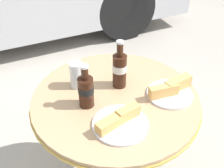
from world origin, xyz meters
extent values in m
cylinder|color=gold|center=(0.00, 0.00, 0.38)|extent=(0.09, 0.09, 0.73)
cylinder|color=gold|center=(0.00, 0.00, 0.74)|extent=(0.80, 0.80, 0.01)
cylinder|color=tan|center=(0.00, 0.00, 0.76)|extent=(0.79, 0.79, 0.02)
cylinder|color=#33190F|center=(0.06, 0.08, 0.85)|extent=(0.07, 0.07, 0.17)
cylinder|color=silver|center=(0.06, 0.08, 0.87)|extent=(0.07, 0.07, 0.04)
cylinder|color=#33190F|center=(0.06, 0.08, 0.97)|extent=(0.03, 0.03, 0.07)
cylinder|color=silver|center=(0.06, 0.08, 1.01)|extent=(0.04, 0.04, 0.01)
cylinder|color=#33190F|center=(-0.14, 0.01, 0.84)|extent=(0.07, 0.07, 0.14)
cylinder|color=black|center=(-0.14, 0.01, 0.86)|extent=(0.07, 0.07, 0.03)
cylinder|color=#33190F|center=(-0.14, 0.01, 0.94)|extent=(0.03, 0.03, 0.06)
cylinder|color=silver|center=(-0.14, 0.01, 0.98)|extent=(0.04, 0.04, 0.01)
cylinder|color=black|center=(-0.13, 0.16, 0.82)|extent=(0.06, 0.06, 0.10)
cylinder|color=silver|center=(-0.13, 0.16, 0.84)|extent=(0.07, 0.07, 0.13)
cylinder|color=white|center=(0.24, -0.09, 0.78)|extent=(0.22, 0.22, 0.01)
cube|color=white|center=(0.24, -0.09, 0.78)|extent=(0.17, 0.17, 0.00)
cube|color=tan|center=(0.20, -0.10, 0.81)|extent=(0.14, 0.05, 0.06)
cube|color=tan|center=(0.29, -0.08, 0.81)|extent=(0.15, 0.07, 0.06)
cylinder|color=white|center=(-0.06, -0.18, 0.78)|extent=(0.24, 0.24, 0.01)
cube|color=white|center=(-0.06, -0.18, 0.78)|extent=(0.19, 0.19, 0.00)
cube|color=tan|center=(-0.11, -0.18, 0.81)|extent=(0.13, 0.08, 0.05)
cube|color=tan|center=(-0.02, -0.16, 0.81)|extent=(0.11, 0.06, 0.05)
cylinder|color=black|center=(0.98, 1.85, 0.35)|extent=(0.70, 0.22, 0.70)
camera|label=1|loc=(-0.43, -0.91, 1.62)|focal=45.00mm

